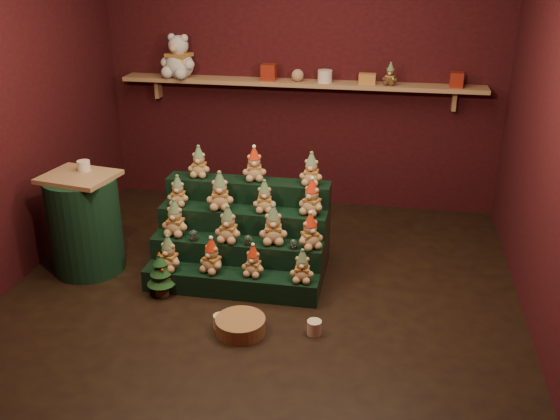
% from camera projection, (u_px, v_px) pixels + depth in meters
% --- Properties ---
extents(ground, '(4.00, 4.00, 0.00)m').
position_uv_depth(ground, '(261.00, 293.00, 4.95)').
color(ground, black).
rests_on(ground, ground).
extents(back_wall, '(4.00, 0.10, 2.80)m').
position_uv_depth(back_wall, '(302.00, 70.00, 6.26)').
color(back_wall, black).
rests_on(back_wall, ground).
extents(front_wall, '(4.00, 0.10, 2.80)m').
position_uv_depth(front_wall, '(152.00, 249.00, 2.55)').
color(front_wall, black).
rests_on(front_wall, ground).
extents(back_shelf, '(3.60, 0.26, 0.24)m').
position_uv_depth(back_shelf, '(299.00, 84.00, 6.14)').
color(back_shelf, '#A37E51').
rests_on(back_shelf, ground).
extents(riser_tier_front, '(1.40, 0.22, 0.18)m').
position_uv_depth(riser_tier_front, '(231.00, 283.00, 4.92)').
color(riser_tier_front, black).
rests_on(riser_tier_front, ground).
extents(riser_tier_midfront, '(1.40, 0.22, 0.36)m').
position_uv_depth(riser_tier_midfront, '(237.00, 260.00, 5.08)').
color(riser_tier_midfront, black).
rests_on(riser_tier_midfront, ground).
extents(riser_tier_midback, '(1.40, 0.22, 0.54)m').
position_uv_depth(riser_tier_midback, '(243.00, 239.00, 5.25)').
color(riser_tier_midback, black).
rests_on(riser_tier_midback, ground).
extents(riser_tier_back, '(1.40, 0.22, 0.72)m').
position_uv_depth(riser_tier_back, '(249.00, 219.00, 5.41)').
color(riser_tier_back, black).
rests_on(riser_tier_back, ground).
extents(teddy_0, '(0.23, 0.21, 0.28)m').
position_uv_depth(teddy_0, '(169.00, 253.00, 4.89)').
color(teddy_0, tan).
rests_on(teddy_0, riser_tier_front).
extents(teddy_1, '(0.25, 0.24, 0.28)m').
position_uv_depth(teddy_1, '(212.00, 255.00, 4.86)').
color(teddy_1, tan).
rests_on(teddy_1, riser_tier_front).
extents(teddy_2, '(0.20, 0.18, 0.25)m').
position_uv_depth(teddy_2, '(253.00, 261.00, 4.81)').
color(teddy_2, tan).
rests_on(teddy_2, riser_tier_front).
extents(teddy_3, '(0.19, 0.17, 0.26)m').
position_uv_depth(teddy_3, '(302.00, 266.00, 4.72)').
color(teddy_3, tan).
rests_on(teddy_3, riser_tier_front).
extents(teddy_4, '(0.23, 0.21, 0.30)m').
position_uv_depth(teddy_4, '(175.00, 218.00, 5.06)').
color(teddy_4, tan).
rests_on(teddy_4, riser_tier_midfront).
extents(teddy_5, '(0.22, 0.20, 0.29)m').
position_uv_depth(teddy_5, '(228.00, 224.00, 4.95)').
color(teddy_5, tan).
rests_on(teddy_5, riser_tier_midfront).
extents(teddy_6, '(0.26, 0.24, 0.31)m').
position_uv_depth(teddy_6, '(273.00, 225.00, 4.92)').
color(teddy_6, tan).
rests_on(teddy_6, riser_tier_midfront).
extents(teddy_7, '(0.27, 0.27, 0.28)m').
position_uv_depth(teddy_7, '(310.00, 231.00, 4.84)').
color(teddy_7, tan).
rests_on(teddy_7, riser_tier_midfront).
extents(teddy_8, '(0.19, 0.17, 0.25)m').
position_uv_depth(teddy_8, '(178.00, 191.00, 5.19)').
color(teddy_8, tan).
rests_on(teddy_8, riser_tier_midback).
extents(teddy_9, '(0.25, 0.24, 0.31)m').
position_uv_depth(teddy_9, '(220.00, 191.00, 5.10)').
color(teddy_9, tan).
rests_on(teddy_9, riser_tier_midback).
extents(teddy_10, '(0.21, 0.19, 0.26)m').
position_uv_depth(teddy_10, '(264.00, 196.00, 5.06)').
color(teddy_10, tan).
rests_on(teddy_10, riser_tier_midback).
extents(teddy_11, '(0.27, 0.25, 0.29)m').
position_uv_depth(teddy_11, '(312.00, 197.00, 5.00)').
color(teddy_11, tan).
rests_on(teddy_11, riser_tier_midback).
extents(teddy_12, '(0.19, 0.18, 0.27)m').
position_uv_depth(teddy_12, '(199.00, 162.00, 5.30)').
color(teddy_12, tan).
rests_on(teddy_12, riser_tier_back).
extents(teddy_13, '(0.24, 0.22, 0.28)m').
position_uv_depth(teddy_13, '(254.00, 164.00, 5.22)').
color(teddy_13, tan).
rests_on(teddy_13, riser_tier_back).
extents(teddy_14, '(0.20, 0.18, 0.27)m').
position_uv_depth(teddy_14, '(311.00, 169.00, 5.12)').
color(teddy_14, tan).
rests_on(teddy_14, riser_tier_back).
extents(snow_globe_a, '(0.07, 0.07, 0.09)m').
position_uv_depth(snow_globe_a, '(194.00, 235.00, 5.00)').
color(snow_globe_a, black).
rests_on(snow_globe_a, riser_tier_midfront).
extents(snow_globe_b, '(0.06, 0.06, 0.09)m').
position_uv_depth(snow_globe_b, '(248.00, 240.00, 4.92)').
color(snow_globe_b, black).
rests_on(snow_globe_b, riser_tier_midfront).
extents(snow_globe_c, '(0.06, 0.06, 0.08)m').
position_uv_depth(snow_globe_c, '(293.00, 244.00, 4.86)').
color(snow_globe_c, black).
rests_on(snow_globe_c, riser_tier_midfront).
extents(side_table, '(0.62, 0.59, 0.85)m').
position_uv_depth(side_table, '(85.00, 223.00, 5.18)').
color(side_table, '#A37E51').
rests_on(side_table, ground).
extents(table_ornament, '(0.10, 0.10, 0.08)m').
position_uv_depth(table_ornament, '(84.00, 166.00, 5.08)').
color(table_ornament, beige).
rests_on(table_ornament, side_table).
extents(mini_christmas_tree, '(0.22, 0.22, 0.38)m').
position_uv_depth(mini_christmas_tree, '(161.00, 274.00, 4.86)').
color(mini_christmas_tree, '#402C17').
rests_on(mini_christmas_tree, ground).
extents(mug_left, '(0.11, 0.11, 0.11)m').
position_uv_depth(mug_left, '(221.00, 322.00, 4.48)').
color(mug_left, beige).
rests_on(mug_left, ground).
extents(mug_right, '(0.11, 0.11, 0.11)m').
position_uv_depth(mug_right, '(314.00, 327.00, 4.41)').
color(mug_right, beige).
rests_on(mug_right, ground).
extents(wicker_basket, '(0.45, 0.45, 0.11)m').
position_uv_depth(wicker_basket, '(241.00, 325.00, 4.43)').
color(wicker_basket, olive).
rests_on(wicker_basket, ground).
extents(white_bear, '(0.46, 0.43, 0.54)m').
position_uv_depth(white_bear, '(179.00, 50.00, 6.20)').
color(white_bear, silver).
rests_on(white_bear, back_shelf).
extents(brown_bear, '(0.17, 0.16, 0.21)m').
position_uv_depth(brown_bear, '(390.00, 74.00, 5.92)').
color(brown_bear, '#4D3219').
rests_on(brown_bear, back_shelf).
extents(gift_tin_red_a, '(0.14, 0.14, 0.16)m').
position_uv_depth(gift_tin_red_a, '(269.00, 72.00, 6.13)').
color(gift_tin_red_a, maroon).
rests_on(gift_tin_red_a, back_shelf).
extents(gift_tin_cream, '(0.14, 0.14, 0.12)m').
position_uv_depth(gift_tin_cream, '(325.00, 76.00, 6.05)').
color(gift_tin_cream, beige).
rests_on(gift_tin_cream, back_shelf).
extents(gift_tin_red_b, '(0.12, 0.12, 0.14)m').
position_uv_depth(gift_tin_red_b, '(456.00, 80.00, 5.84)').
color(gift_tin_red_b, maroon).
rests_on(gift_tin_red_b, back_shelf).
extents(shelf_plush_ball, '(0.12, 0.12, 0.12)m').
position_uv_depth(shelf_plush_ball, '(298.00, 75.00, 6.09)').
color(shelf_plush_ball, tan).
rests_on(shelf_plush_ball, back_shelf).
extents(scarf_gift_box, '(0.16, 0.10, 0.10)m').
position_uv_depth(scarf_gift_box, '(367.00, 79.00, 5.98)').
color(scarf_gift_box, orange).
rests_on(scarf_gift_box, back_shelf).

